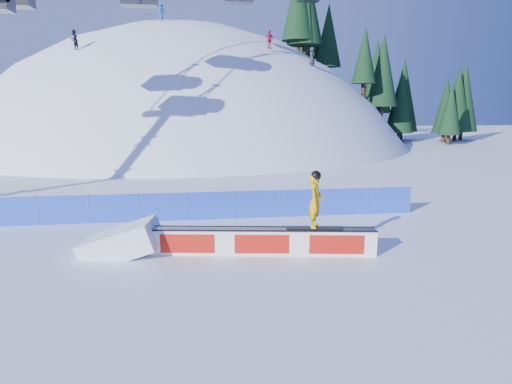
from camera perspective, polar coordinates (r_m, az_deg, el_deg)
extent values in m
plane|color=white|center=(15.43, -12.53, -7.77)|extent=(160.00, 160.00, 0.00)
sphere|color=white|center=(61.04, -8.60, -11.11)|extent=(64.00, 64.00, 64.00)
cylinder|color=#321F14|center=(58.65, 6.31, 16.68)|extent=(0.50, 0.50, 1.40)
cone|color=black|center=(59.35, 6.42, 21.48)|extent=(3.86, 3.86, 8.78)
cylinder|color=#321F14|center=(57.85, 6.56, 16.73)|extent=(0.50, 0.50, 1.40)
cone|color=black|center=(58.53, 6.67, 21.44)|extent=(3.72, 3.72, 8.46)
cylinder|color=#321F14|center=(58.40, 9.11, 15.03)|extent=(0.50, 0.50, 1.40)
cone|color=black|center=(58.93, 9.25, 19.62)|extent=(3.63, 3.63, 8.26)
cylinder|color=#321F14|center=(56.99, 10.67, 14.20)|extent=(0.50, 0.50, 1.40)
cone|color=black|center=(57.42, 10.84, 18.65)|extent=(3.40, 3.40, 7.72)
cylinder|color=#321F14|center=(60.68, 11.83, 12.23)|extent=(0.50, 0.50, 1.40)
cone|color=black|center=(60.90, 11.98, 15.93)|extent=(2.93, 2.93, 6.66)
cylinder|color=#321F14|center=(62.84, 10.98, 12.17)|extent=(0.50, 0.50, 1.40)
cone|color=black|center=(63.15, 11.15, 16.68)|extent=(3.85, 3.85, 8.76)
cylinder|color=#321F14|center=(63.05, 13.37, 9.77)|extent=(0.50, 0.50, 1.40)
cone|color=black|center=(63.16, 13.58, 14.37)|extent=(3.93, 3.93, 8.94)
cylinder|color=#321F14|center=(60.06, 15.07, 9.08)|extent=(0.50, 0.50, 1.40)
cone|color=black|center=(60.08, 15.27, 12.95)|extent=(3.05, 3.05, 6.93)
cylinder|color=#321F14|center=(62.20, 18.87, 6.51)|extent=(0.50, 0.50, 1.40)
cone|color=black|center=(62.05, 19.14, 10.76)|extent=(3.54, 3.54, 8.05)
cylinder|color=#321F14|center=(59.50, 18.97, 6.32)|extent=(0.50, 0.50, 1.40)
cone|color=black|center=(59.34, 19.21, 10.22)|extent=(3.04, 3.04, 6.91)
cylinder|color=#321F14|center=(60.01, 23.19, 6.06)|extent=(0.50, 0.50, 1.40)
cone|color=black|center=(59.85, 23.54, 10.67)|extent=(3.72, 3.72, 8.46)
cylinder|color=#321F14|center=(65.01, 20.27, 6.59)|extent=(0.50, 0.50, 1.40)
cone|color=black|center=(64.87, 20.56, 10.87)|extent=(3.76, 3.76, 8.54)
cylinder|color=#321F14|center=(63.61, 22.50, 6.35)|extent=(0.50, 0.50, 1.40)
cone|color=black|center=(63.46, 22.83, 10.71)|extent=(3.74, 3.74, 8.51)
cylinder|color=#321F14|center=(69.05, 21.49, 6.73)|extent=(0.50, 0.50, 1.40)
cone|color=black|center=(68.91, 21.71, 9.86)|extent=(2.80, 2.80, 6.37)
cube|color=blue|center=(19.59, -11.55, -1.87)|extent=(22.00, 0.03, 1.20)
cylinder|color=#425077|center=(20.55, -25.61, -2.01)|extent=(0.05, 0.05, 1.30)
cylinder|color=#425077|center=(20.02, -20.16, -1.91)|extent=(0.05, 0.05, 1.30)
cylinder|color=#425077|center=(19.68, -14.46, -1.80)|extent=(0.05, 0.05, 1.30)
cylinder|color=#425077|center=(19.54, -8.63, -1.66)|extent=(0.05, 0.05, 1.30)
cylinder|color=#425077|center=(19.60, -2.77, -1.50)|extent=(0.05, 0.05, 1.30)
cylinder|color=#425077|center=(19.87, 2.98, -1.33)|extent=(0.05, 0.05, 1.30)
cylinder|color=#425077|center=(20.33, 8.53, -1.16)|extent=(0.05, 0.05, 1.30)
cylinder|color=#425077|center=(20.97, 13.79, -0.98)|extent=(0.05, 0.05, 1.30)
cylinder|color=#425077|center=(21.77, 18.70, -0.81)|extent=(0.05, 0.05, 1.30)
cube|color=white|center=(15.08, 0.73, -6.26)|extent=(7.44, 1.61, 0.84)
cube|color=gray|center=(14.96, 0.73, -4.66)|extent=(7.37, 1.62, 0.04)
cube|color=black|center=(14.72, 0.73, -4.88)|extent=(7.37, 1.18, 0.06)
cube|color=black|center=(15.19, 0.74, -4.37)|extent=(7.37, 1.18, 0.06)
cube|color=red|center=(14.85, 0.72, -6.54)|extent=(7.00, 1.11, 0.63)
cube|color=red|center=(15.31, 0.74, -5.99)|extent=(7.00, 1.11, 0.63)
cube|color=black|center=(15.03, 7.34, -4.46)|extent=(1.85, 0.61, 0.04)
imported|color=#EAAF04|center=(14.82, 7.42, -1.10)|extent=(0.66, 0.76, 1.76)
sphere|color=black|center=(14.66, 7.50, 2.04)|extent=(0.33, 0.33, 0.33)
imported|color=black|center=(43.93, -21.82, 17.26)|extent=(0.91, 0.99, 1.65)
imported|color=#B51940|center=(44.19, 1.67, 18.54)|extent=(1.05, 0.79, 1.65)
imported|color=#1D71AE|center=(49.80, -11.79, 21.20)|extent=(1.17, 1.21, 1.65)
imported|color=#242424|center=(45.46, 7.03, 16.52)|extent=(0.77, 0.94, 1.65)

